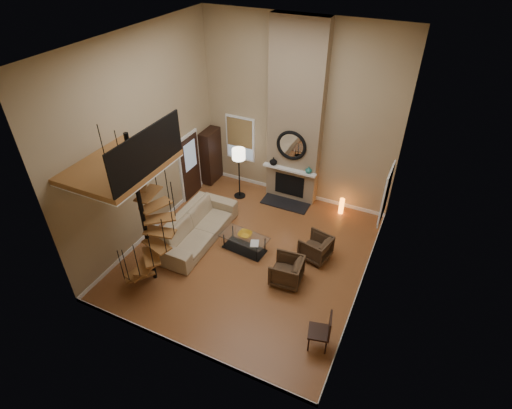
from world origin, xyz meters
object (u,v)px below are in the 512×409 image
at_px(coffee_table, 244,242).
at_px(hutch, 211,156).
at_px(side_chair, 323,330).
at_px(armchair_near, 318,248).
at_px(accent_lamp, 341,206).
at_px(armchair_far, 289,271).
at_px(sofa, 197,227).
at_px(floor_lamp, 239,158).

bearing_deg(coffee_table, hutch, 133.70).
bearing_deg(side_chair, hutch, 138.93).
xyz_separation_m(armchair_near, coffee_table, (-1.91, -0.51, -0.07)).
bearing_deg(armchair_near, hutch, -103.88).
bearing_deg(hutch, accent_lamp, 0.56).
height_order(armchair_far, side_chair, side_chair).
distance_m(sofa, accent_lamp, 4.43).
bearing_deg(armchair_near, sofa, -67.08).
xyz_separation_m(armchair_far, side_chair, (1.31, -1.44, 0.17)).
height_order(sofa, armchair_near, sofa).
bearing_deg(floor_lamp, hutch, 160.08).
bearing_deg(armchair_far, coffee_table, -116.79).
height_order(coffee_table, accent_lamp, accent_lamp).
bearing_deg(sofa, hutch, 22.15).
bearing_deg(floor_lamp, sofa, -93.07).
distance_m(sofa, side_chair, 4.69).
height_order(coffee_table, floor_lamp, floor_lamp).
distance_m(coffee_table, side_chair, 3.51).
distance_m(sofa, floor_lamp, 2.58).
bearing_deg(hutch, armchair_far, -38.70).
bearing_deg(sofa, armchair_far, -99.42).
xyz_separation_m(sofa, side_chair, (4.28, -1.91, 0.13)).
relative_size(sofa, side_chair, 2.97).
bearing_deg(armchair_near, coffee_table, -62.79).
bearing_deg(coffee_table, accent_lamp, 55.09).
xyz_separation_m(coffee_table, side_chair, (2.85, -2.03, 0.24)).
distance_m(hutch, sofa, 3.12).
bearing_deg(accent_lamp, sofa, -139.32).
bearing_deg(floor_lamp, armchair_near, -28.45).
bearing_deg(floor_lamp, armchair_far, -45.06).
bearing_deg(coffee_table, armchair_near, 14.98).
distance_m(hutch, accent_lamp, 4.59).
bearing_deg(side_chair, accent_lamp, 100.88).
xyz_separation_m(armchair_far, accent_lamp, (0.39, 3.36, -0.10)).
xyz_separation_m(armchair_near, side_chair, (0.94, -2.54, 0.17)).
height_order(armchair_near, accent_lamp, armchair_near).
relative_size(armchair_far, side_chair, 0.80).
distance_m(floor_lamp, accent_lamp, 3.47).
distance_m(sofa, armchair_far, 3.00).
distance_m(hutch, armchair_near, 5.06).
xyz_separation_m(hutch, coffee_table, (2.60, -2.72, -0.67)).
xyz_separation_m(armchair_far, coffee_table, (-1.54, 0.59, -0.07)).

